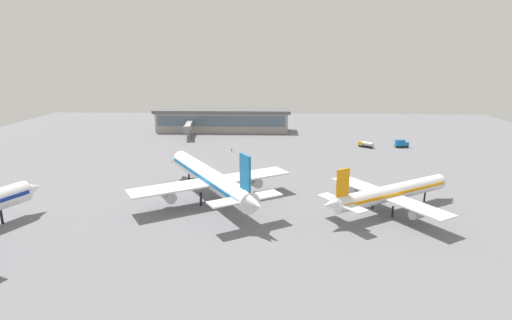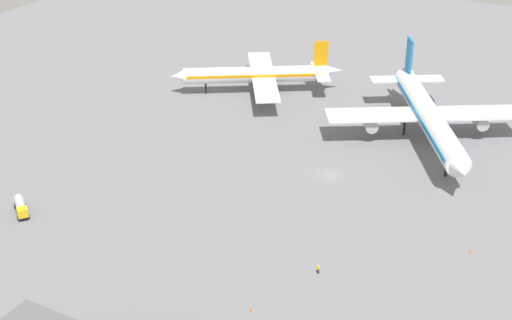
{
  "view_description": "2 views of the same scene",
  "coord_description": "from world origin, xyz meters",
  "px_view_note": "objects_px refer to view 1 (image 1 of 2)",
  "views": [
    {
      "loc": [
        -3.77,
        129.64,
        38.26
      ],
      "look_at": [
        0.91,
        3.24,
        5.58
      ],
      "focal_mm": 28.65,
      "sensor_mm": 36.0,
      "label": 1
    },
    {
      "loc": [
        51.49,
        -125.78,
        73.57
      ],
      "look_at": [
        -11.46,
        -10.1,
        5.09
      ],
      "focal_mm": 52.75,
      "sensor_mm": 36.0,
      "label": 2
    }
  ],
  "objects_px": {
    "airplane_taxiing": "(210,178)",
    "safety_cone_mid_apron": "(172,161)",
    "ground_crew_worker": "(232,149)",
    "safety_cone_near_gate": "(246,144)",
    "fuel_truck": "(366,144)",
    "airplane_at_gate": "(391,193)",
    "catering_truck": "(401,143)"
  },
  "relations": [
    {
      "from": "airplane_taxiing",
      "to": "ground_crew_worker",
      "type": "height_order",
      "value": "airplane_taxiing"
    },
    {
      "from": "safety_cone_mid_apron",
      "to": "safety_cone_near_gate",
      "type": "bearing_deg",
      "value": -128.55
    },
    {
      "from": "ground_crew_worker",
      "to": "safety_cone_near_gate",
      "type": "relative_size",
      "value": 2.78
    },
    {
      "from": "airplane_taxiing",
      "to": "safety_cone_near_gate",
      "type": "height_order",
      "value": "airplane_taxiing"
    },
    {
      "from": "ground_crew_worker",
      "to": "safety_cone_near_gate",
      "type": "xyz_separation_m",
      "value": [
        -5.04,
        -13.83,
        -0.55
      ]
    },
    {
      "from": "safety_cone_near_gate",
      "to": "catering_truck",
      "type": "bearing_deg",
      "value": 176.71
    },
    {
      "from": "ground_crew_worker",
      "to": "fuel_truck",
      "type": "bearing_deg",
      "value": 8.42
    },
    {
      "from": "ground_crew_worker",
      "to": "airplane_taxiing",
      "type": "bearing_deg",
      "value": -91.12
    },
    {
      "from": "fuel_truck",
      "to": "safety_cone_near_gate",
      "type": "height_order",
      "value": "fuel_truck"
    },
    {
      "from": "airplane_at_gate",
      "to": "catering_truck",
      "type": "relative_size",
      "value": 6.69
    },
    {
      "from": "airplane_taxiing",
      "to": "fuel_truck",
      "type": "height_order",
      "value": "airplane_taxiing"
    },
    {
      "from": "airplane_taxiing",
      "to": "safety_cone_mid_apron",
      "type": "bearing_deg",
      "value": -4.1
    },
    {
      "from": "ground_crew_worker",
      "to": "catering_truck",
      "type": "bearing_deg",
      "value": 7.08
    },
    {
      "from": "catering_truck",
      "to": "ground_crew_worker",
      "type": "xyz_separation_m",
      "value": [
        71.5,
        10.0,
        -0.85
      ]
    },
    {
      "from": "fuel_truck",
      "to": "safety_cone_mid_apron",
      "type": "height_order",
      "value": "fuel_truck"
    },
    {
      "from": "airplane_at_gate",
      "to": "fuel_truck",
      "type": "distance_m",
      "value": 74.15
    },
    {
      "from": "catering_truck",
      "to": "safety_cone_near_gate",
      "type": "distance_m",
      "value": 66.58
    },
    {
      "from": "fuel_truck",
      "to": "ground_crew_worker",
      "type": "xyz_separation_m",
      "value": [
        56.46,
        9.25,
        -0.54
      ]
    },
    {
      "from": "airplane_at_gate",
      "to": "safety_cone_mid_apron",
      "type": "relative_size",
      "value": 64.69
    },
    {
      "from": "airplane_taxiing",
      "to": "fuel_truck",
      "type": "xyz_separation_m",
      "value": [
        -56.7,
        -66.46,
        -4.75
      ]
    },
    {
      "from": "airplane_taxiing",
      "to": "safety_cone_mid_apron",
      "type": "xyz_separation_m",
      "value": [
        20.14,
        -39.13,
        -5.84
      ]
    },
    {
      "from": "fuel_truck",
      "to": "safety_cone_near_gate",
      "type": "xyz_separation_m",
      "value": [
        51.43,
        -4.58,
        -1.09
      ]
    },
    {
      "from": "airplane_at_gate",
      "to": "safety_cone_near_gate",
      "type": "bearing_deg",
      "value": 85.5
    },
    {
      "from": "fuel_truck",
      "to": "ground_crew_worker",
      "type": "relative_size",
      "value": 3.67
    },
    {
      "from": "fuel_truck",
      "to": "airplane_taxiing",
      "type": "bearing_deg",
      "value": 87.64
    },
    {
      "from": "airplane_at_gate",
      "to": "catering_truck",
      "type": "height_order",
      "value": "airplane_at_gate"
    },
    {
      "from": "catering_truck",
      "to": "ground_crew_worker",
      "type": "height_order",
      "value": "catering_truck"
    },
    {
      "from": "catering_truck",
      "to": "safety_cone_mid_apron",
      "type": "relative_size",
      "value": 9.67
    },
    {
      "from": "ground_crew_worker",
      "to": "safety_cone_mid_apron",
      "type": "xyz_separation_m",
      "value": [
        20.38,
        18.07,
        -0.55
      ]
    },
    {
      "from": "fuel_truck",
      "to": "ground_crew_worker",
      "type": "bearing_deg",
      "value": 47.42
    },
    {
      "from": "airplane_at_gate",
      "to": "safety_cone_near_gate",
      "type": "height_order",
      "value": "airplane_at_gate"
    },
    {
      "from": "safety_cone_mid_apron",
      "to": "ground_crew_worker",
      "type": "bearing_deg",
      "value": -138.43
    }
  ]
}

